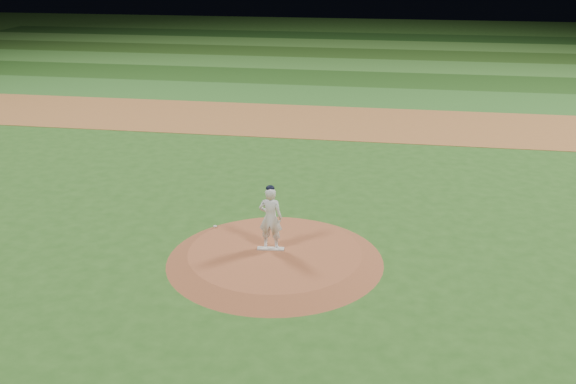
{
  "coord_description": "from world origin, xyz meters",
  "views": [
    {
      "loc": [
        2.74,
        -14.37,
        7.44
      ],
      "look_at": [
        0.0,
        2.0,
        1.1
      ],
      "focal_mm": 40.0,
      "sensor_mm": 36.0,
      "label": 1
    }
  ],
  "objects_px": {
    "pitchers_mound": "(275,255)",
    "pitching_rubber": "(271,249)",
    "rosin_bag": "(215,226)",
    "pitcher_on_mound": "(271,217)"
  },
  "relations": [
    {
      "from": "rosin_bag",
      "to": "pitchers_mound",
      "type": "bearing_deg",
      "value": -31.9
    },
    {
      "from": "pitching_rubber",
      "to": "rosin_bag",
      "type": "height_order",
      "value": "rosin_bag"
    },
    {
      "from": "pitchers_mound",
      "to": "pitching_rubber",
      "type": "xyz_separation_m",
      "value": [
        -0.13,
        0.08,
        0.14
      ]
    },
    {
      "from": "rosin_bag",
      "to": "pitcher_on_mound",
      "type": "height_order",
      "value": "pitcher_on_mound"
    },
    {
      "from": "rosin_bag",
      "to": "pitcher_on_mound",
      "type": "bearing_deg",
      "value": -29.28
    },
    {
      "from": "pitching_rubber",
      "to": "pitcher_on_mound",
      "type": "bearing_deg",
      "value": 93.26
    },
    {
      "from": "rosin_bag",
      "to": "pitcher_on_mound",
      "type": "distance_m",
      "value": 2.16
    },
    {
      "from": "pitchers_mound",
      "to": "pitcher_on_mound",
      "type": "bearing_deg",
      "value": 126.17
    },
    {
      "from": "pitchers_mound",
      "to": "rosin_bag",
      "type": "xyz_separation_m",
      "value": [
        -1.9,
        1.18,
        0.15
      ]
    },
    {
      "from": "pitchers_mound",
      "to": "pitcher_on_mound",
      "type": "relative_size",
      "value": 3.25
    }
  ]
}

